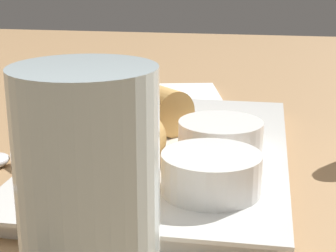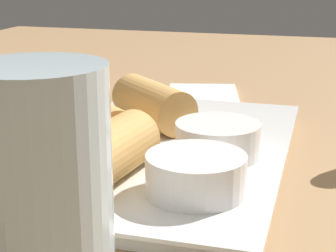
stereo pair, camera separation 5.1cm
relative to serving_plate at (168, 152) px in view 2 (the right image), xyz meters
The scene contains 9 objects.
table_surface 3.62cm from the serving_plate, 59.46° to the left, with size 180.00×140.00×2.00cm.
serving_plate is the anchor object (origin of this frame).
roll_front_left 7.51cm from the serving_plate, 149.26° to the right, with size 10.06×10.27×4.47cm.
roll_front_right 7.74cm from the serving_plate, 74.32° to the right, with size 9.91×10.39×4.47cm.
roll_back_left 9.79cm from the serving_plate, 12.94° to the right, with size 10.92×5.85×4.47cm.
dipping_bowl_near 5.63cm from the serving_plate, 73.14° to the left, with size 7.34×7.34×2.93cm.
dipping_bowl_far 11.36cm from the serving_plate, 26.47° to the left, with size 7.34×7.34×2.93cm.
napkin 24.72cm from the serving_plate, behind, with size 12.60×11.39×0.60cm.
drinking_glass 24.14cm from the serving_plate, ahead, with size 7.09×7.09×13.17cm.
Camera 2 is at (45.14, 10.67, 20.03)cm, focal length 60.00 mm.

